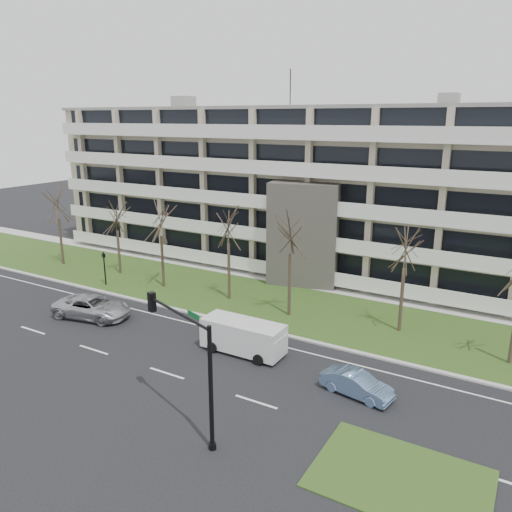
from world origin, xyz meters
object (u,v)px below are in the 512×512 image
Objects in this scene: silver_pickup at (92,307)px; white_van at (244,334)px; blue_sedan at (357,384)px; traffic_signal at (188,354)px; pedestrian_signal at (104,264)px.

white_van is (12.69, 0.75, 0.43)m from silver_pickup.
blue_sedan is 0.63× the size of traffic_signal.
silver_pickup is 1.09× the size of white_van.
traffic_signal is at bearing -127.74° from silver_pickup.
blue_sedan is 1.29× the size of pedestrian_signal.
pedestrian_signal is (-17.36, 4.99, 0.69)m from white_van.
white_van is (-7.79, 1.24, 0.59)m from blue_sedan.
traffic_signal is at bearing 150.28° from blue_sedan.
white_van is at bearing 1.61° from pedestrian_signal.
silver_pickup is at bearing 173.36° from traffic_signal.
silver_pickup is at bearing -176.69° from white_van.
white_van is at bearing 124.38° from traffic_signal.
pedestrian_signal reaches higher than blue_sedan.
blue_sedan is 7.91m from white_van.
silver_pickup is at bearing 98.24° from blue_sedan.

